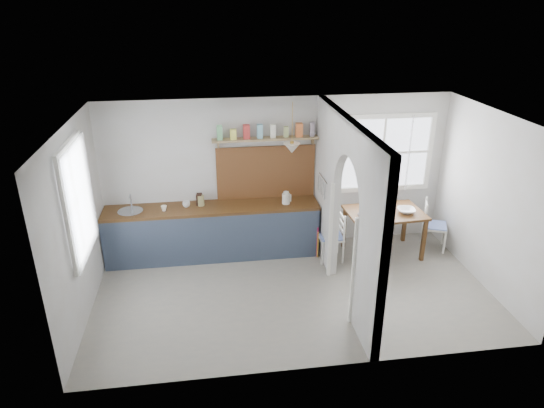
{
  "coord_description": "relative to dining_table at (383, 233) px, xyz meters",
  "views": [
    {
      "loc": [
        -1.18,
        -6.0,
        4.08
      ],
      "look_at": [
        -0.25,
        0.53,
        1.22
      ],
      "focal_mm": 32.0,
      "sensor_mm": 36.0,
      "label": 1
    }
  ],
  "objects": [
    {
      "name": "vase",
      "position": [
        -0.0,
        0.21,
        0.49
      ],
      "size": [
        0.23,
        0.23,
        0.2
      ],
      "primitive_type": "imported",
      "rotation": [
        0.0,
        0.0,
        0.18
      ],
      "color": "#794080",
      "rests_on": "dining_table"
    },
    {
      "name": "backsplash",
      "position": [
        -1.91,
        0.61,
        0.96
      ],
      "size": [
        1.65,
        0.03,
        0.9
      ],
      "primitive_type": "cube",
      "color": "brown",
      "rests_on": "walls"
    },
    {
      "name": "mug_b",
      "position": [
        -3.25,
        0.38,
        0.56
      ],
      "size": [
        0.13,
        0.13,
        0.1
      ],
      "primitive_type": "imported",
      "rotation": [
        0.0,
        0.0,
        0.1
      ],
      "color": "white",
      "rests_on": "counter"
    },
    {
      "name": "plate",
      "position": [
        -0.4,
        -0.06,
        0.4
      ],
      "size": [
        0.21,
        0.21,
        0.01
      ],
      "primitive_type": "cylinder",
      "rotation": [
        0.0,
        0.0,
        0.26
      ],
      "color": "#2E2525",
      "rests_on": "dining_table"
    },
    {
      "name": "utensil_rail",
      "position": [
        -1.09,
        -0.07,
        1.06
      ],
      "size": [
        0.02,
        0.5,
        0.02
      ],
      "primitive_type": "cylinder",
      "rotation": [
        1.57,
        0.0,
        0.0
      ],
      "color": "#AAB0B8",
      "rests_on": "partition"
    },
    {
      "name": "partition",
      "position": [
        -1.0,
        -0.91,
        1.06
      ],
      "size": [
        0.12,
        3.2,
        2.6
      ],
      "color": "#BBB6AB",
      "rests_on": "floor"
    },
    {
      "name": "table_cup",
      "position": [
        -0.12,
        -0.16,
        0.44
      ],
      "size": [
        0.12,
        0.12,
        0.09
      ],
      "primitive_type": "imported",
      "rotation": [
        0.0,
        0.0,
        -0.23
      ],
      "color": "#4C8C55",
      "rests_on": "dining_table"
    },
    {
      "name": "chair_right",
      "position": [
        0.95,
        0.07,
        0.04
      ],
      "size": [
        0.52,
        0.52,
        0.87
      ],
      "primitive_type": null,
      "rotation": [
        0.0,
        0.0,
        1.16
      ],
      "color": "white",
      "rests_on": "floor"
    },
    {
      "name": "walls",
      "position": [
        -1.7,
        -0.97,
        0.91
      ],
      "size": [
        5.81,
        3.21,
        2.6
      ],
      "color": "#BBB6AB",
      "rests_on": "floor"
    },
    {
      "name": "mug_a",
      "position": [
        -3.6,
        0.27,
        0.55
      ],
      "size": [
        0.11,
        0.11,
        0.09
      ],
      "primitive_type": "imported",
      "rotation": [
        0.0,
        0.0,
        -0.2
      ],
      "color": "white",
      "rests_on": "counter"
    },
    {
      "name": "towel_magenta",
      "position": [
        -1.12,
        0.03,
        -0.11
      ],
      "size": [
        0.02,
        0.03,
        0.54
      ],
      "primitive_type": "cube",
      "color": "#A91542",
      "rests_on": "counter"
    },
    {
      "name": "pendant_lamp",
      "position": [
        -1.55,
        0.18,
        1.49
      ],
      "size": [
        0.26,
        0.26,
        0.16
      ],
      "primitive_type": "cone",
      "color": "silver",
      "rests_on": "ceiling"
    },
    {
      "name": "kettle",
      "position": [
        -1.62,
        0.29,
        0.61
      ],
      "size": [
        0.2,
        0.18,
        0.21
      ],
      "primitive_type": null,
      "rotation": [
        0.0,
        0.0,
        -0.25
      ],
      "color": "silver",
      "rests_on": "counter"
    },
    {
      "name": "sink",
      "position": [
        -4.13,
        0.33,
        0.5
      ],
      "size": [
        0.4,
        0.4,
        0.02
      ],
      "primitive_type": "cylinder",
      "color": "#AAB0B8",
      "rests_on": "counter"
    },
    {
      "name": "kitchen_window",
      "position": [
        -4.57,
        -0.97,
        1.26
      ],
      "size": [
        0.1,
        1.16,
        1.5
      ],
      "primitive_type": null,
      "color": "white",
      "rests_on": "walls"
    },
    {
      "name": "towel_orange",
      "position": [
        -1.12,
        -0.01,
        -0.14
      ],
      "size": [
        0.02,
        0.03,
        0.47
      ],
      "primitive_type": "cube",
      "color": "#C07A26",
      "rests_on": "counter"
    },
    {
      "name": "ceiling",
      "position": [
        -1.7,
        -0.97,
        2.21
      ],
      "size": [
        5.8,
        3.2,
        0.01
      ],
      "primitive_type": "cube",
      "color": "#BBB6AB",
      "rests_on": "walls"
    },
    {
      "name": "dining_table",
      "position": [
        0.0,
        0.0,
        0.0
      ],
      "size": [
        1.29,
        0.89,
        0.78
      ],
      "primitive_type": null,
      "rotation": [
        0.0,
        0.0,
        0.05
      ],
      "color": "#543119",
      "rests_on": "floor"
    },
    {
      "name": "nook_window",
      "position": [
        0.1,
        0.59,
        1.21
      ],
      "size": [
        1.76,
        0.1,
        1.3
      ],
      "primitive_type": null,
      "color": "white",
      "rests_on": "walls"
    },
    {
      "name": "chair_left",
      "position": [
        -0.92,
        -0.06,
        0.04
      ],
      "size": [
        0.39,
        0.39,
        0.85
      ],
      "primitive_type": null,
      "rotation": [
        0.0,
        0.0,
        -1.57
      ],
      "color": "white",
      "rests_on": "floor"
    },
    {
      "name": "floor",
      "position": [
        -1.7,
        -0.97,
        -0.39
      ],
      "size": [
        5.8,
        3.2,
        0.01
      ],
      "primitive_type": "cube",
      "color": "gray",
      "rests_on": "ground"
    },
    {
      "name": "knife_block",
      "position": [
        -3.03,
        0.44,
        0.61
      ],
      "size": [
        0.1,
        0.13,
        0.19
      ],
      "primitive_type": "cube",
      "rotation": [
        0.0,
        0.0,
        -0.14
      ],
      "color": "black",
      "rests_on": "counter"
    },
    {
      "name": "jar",
      "position": [
        -3.01,
        0.4,
        0.6
      ],
      "size": [
        0.14,
        0.14,
        0.18
      ],
      "primitive_type": "cylinder",
      "rotation": [
        0.0,
        0.0,
        -0.31
      ],
      "color": "#938B54",
      "rests_on": "counter"
    },
    {
      "name": "shelf",
      "position": [
        -1.91,
        0.52,
        1.62
      ],
      "size": [
        1.75,
        0.2,
        0.21
      ],
      "color": "olive",
      "rests_on": "walls"
    },
    {
      "name": "counter",
      "position": [
        -2.83,
        0.36,
        0.07
      ],
      "size": [
        3.5,
        0.6,
        0.9
      ],
      "color": "#543119",
      "rests_on": "floor"
    },
    {
      "name": "bowl",
      "position": [
        0.33,
        -0.08,
        0.42
      ],
      "size": [
        0.33,
        0.33,
        0.07
      ],
      "primitive_type": "imported",
      "rotation": [
        0.0,
        0.0,
        -0.16
      ],
      "color": "white",
      "rests_on": "dining_table"
    }
  ]
}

